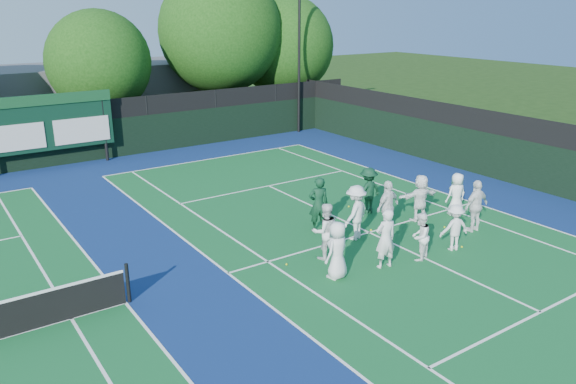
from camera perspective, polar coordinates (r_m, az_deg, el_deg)
ground at (r=18.79m, az=10.30°, el=-5.05°), size 120.00×120.00×0.00m
court_apron at (r=16.31m, az=-7.73°, el=-8.66°), size 34.00×32.00×0.01m
near_court at (r=19.45m, az=8.24°, el=-4.09°), size 11.05×23.85×0.01m
back_fence at (r=29.43m, az=-21.30°, el=5.27°), size 34.00×0.08×3.00m
divider_fence_right at (r=25.76m, az=23.38°, el=3.30°), size 0.08×32.00×3.00m
scoreboard at (r=28.67m, az=-23.25°, el=6.43°), size 6.00×0.21×3.55m
clubhouse at (r=37.94m, az=-18.48°, el=9.24°), size 18.00×6.00×4.00m
light_pole_right at (r=34.18m, az=1.15°, el=16.50°), size 1.20×0.30×10.12m
tree_c at (r=33.16m, az=-18.41°, el=12.17°), size 5.64×5.64×7.31m
tree_d at (r=35.89m, az=-6.74°, el=15.64°), size 7.49×7.49×9.72m
tree_e at (r=38.37m, az=-0.28°, el=14.42°), size 6.55×6.55×8.23m
tennis_ball_0 at (r=16.90m, az=-0.15°, el=-7.36°), size 0.07×0.07×0.07m
tennis_ball_1 at (r=21.77m, az=6.19°, el=-1.47°), size 0.07×0.07×0.07m
tennis_ball_2 at (r=20.39m, az=15.62°, el=-3.45°), size 0.07×0.07×0.07m
tennis_ball_4 at (r=19.59m, az=8.43°, el=-3.85°), size 0.07×0.07×0.07m
tennis_ball_5 at (r=18.92m, az=17.25°, el=-5.34°), size 0.07×0.07×0.07m
player_front_0 at (r=15.91m, az=5.03°, el=-5.91°), size 0.94×0.74×1.70m
player_front_1 at (r=16.68m, az=9.88°, el=-4.69°), size 0.73×0.54×1.83m
player_front_2 at (r=17.47m, az=13.27°, el=-4.42°), size 0.89×0.80×1.50m
player_front_3 at (r=18.43m, az=16.55°, el=-3.48°), size 1.09×0.80×1.51m
player_front_4 at (r=20.14m, az=18.56°, el=-1.35°), size 1.08×0.47×1.83m
player_back_0 at (r=17.08m, az=3.79°, el=-3.99°), size 0.99×0.85×1.77m
player_back_1 at (r=18.56m, az=6.88°, el=-2.09°), size 1.36×1.06×1.86m
player_back_2 at (r=19.30m, az=10.09°, el=-1.47°), size 1.14×0.61×1.84m
player_back_3 at (r=20.64m, az=13.28°, el=-0.57°), size 1.65×0.78×1.71m
player_back_4 at (r=21.51m, az=16.74°, el=-0.23°), size 0.88×0.67×1.61m
coach_left at (r=19.15m, az=3.12°, el=-1.24°), size 0.82×0.68×1.91m
coach_right at (r=20.95m, az=8.14°, el=0.11°), size 1.16×0.68×1.77m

